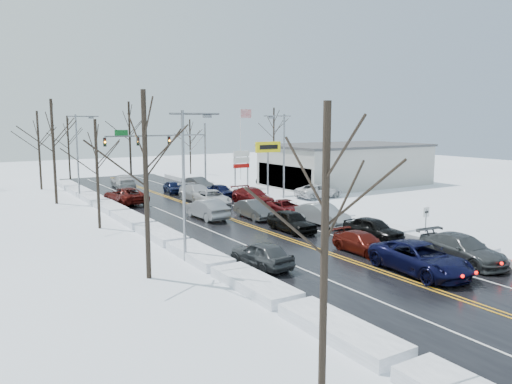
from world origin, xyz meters
TOP-DOWN VIEW (x-y plane):
  - ground at (0.00, 0.00)m, footprint 160.00×160.00m
  - road_surface at (0.00, 2.00)m, footprint 14.00×84.00m
  - snow_bank_left at (-7.60, 2.00)m, footprint 1.90×72.00m
  - snow_bank_right at (7.60, 2.00)m, footprint 1.90×72.00m
  - traffic_signal_mast at (3.45, 27.99)m, footprint 13.28×0.39m
  - tires_plus_sign at (10.50, 15.99)m, footprint 3.20×0.34m
  - used_vehicles_sign at (10.50, 22.00)m, footprint 2.20×0.22m
  - speed_limit_sign at (8.20, -8.00)m, footprint 0.55×0.09m
  - flagpole at (15.17, 30.00)m, footprint 1.87×1.20m
  - dealership_building at (23.98, 18.00)m, footprint 20.40×12.40m
  - streetlight_ne at (8.30, 10.00)m, footprint 3.20×0.25m
  - streetlight_sw at (-8.30, -4.00)m, footprint 3.20×0.25m
  - streetlight_nw at (-8.30, 24.00)m, footprint 3.20×0.25m
  - tree_left_a at (-11.00, -20.00)m, footprint 3.60×3.60m
  - tree_left_b at (-11.50, -6.00)m, footprint 4.00×4.00m
  - tree_left_c at (-10.50, 8.00)m, footprint 3.40×3.40m
  - tree_left_d at (-11.20, 22.00)m, footprint 4.20×4.20m
  - tree_left_e at (-10.80, 34.00)m, footprint 3.80×3.80m
  - tree_far_b at (-6.00, 41.00)m, footprint 3.60×3.60m
  - tree_far_c at (2.00, 39.00)m, footprint 4.40×4.40m
  - tree_far_d at (12.00, 40.50)m, footprint 3.40×3.40m
  - tree_far_e at (28.00, 41.00)m, footprint 4.20×4.20m
  - queued_car_2 at (1.63, -13.11)m, footprint 3.29×6.34m
  - queued_car_3 at (1.86, -8.33)m, footprint 1.88×4.57m
  - queued_car_4 at (1.64, -0.85)m, footprint 1.99×4.77m
  - queued_car_5 at (1.88, 4.93)m, footprint 1.82×4.78m
  - queued_car_6 at (1.68, 12.60)m, footprint 3.07×5.76m
  - queued_car_7 at (1.78, 16.12)m, footprint 2.57×5.84m
  - queued_car_8 at (1.71, 22.66)m, footprint 2.13×4.24m
  - queued_car_11 at (5.38, -13.02)m, footprint 2.91×5.92m
  - queued_car_12 at (5.13, -5.96)m, footprint 2.35×4.79m
  - queued_car_13 at (5.23, -0.16)m, footprint 1.93×5.22m
  - queued_car_14 at (5.15, 4.78)m, footprint 2.80×5.07m
  - queued_car_15 at (5.33, 10.88)m, footprint 2.64×5.97m
  - queued_car_16 at (5.07, 17.12)m, footprint 2.06×4.27m
  - queued_car_17 at (5.21, 23.29)m, footprint 2.27×4.89m
  - oncoming_car_0 at (-1.63, 7.06)m, footprint 2.03×5.28m
  - oncoming_car_1 at (-5.26, 18.24)m, footprint 3.48×6.32m
  - oncoming_car_2 at (-1.85, 30.11)m, footprint 3.04×6.08m
  - oncoming_car_3 at (-5.21, -7.41)m, footprint 2.16×4.59m
  - parked_car_0 at (13.83, 10.94)m, footprint 5.48×2.60m
  - parked_car_1 at (17.14, 15.84)m, footprint 2.36×5.30m
  - parked_car_2 at (14.94, 22.87)m, footprint 1.69×3.96m

SIDE VIEW (x-z plane):
  - ground at x=0.00m, z-range 0.00..0.00m
  - snow_bank_left at x=-7.60m, z-range -0.27..0.27m
  - snow_bank_right at x=7.60m, z-range -0.27..0.27m
  - queued_car_2 at x=1.63m, z-range -0.85..0.85m
  - queued_car_3 at x=1.86m, z-range -0.66..0.66m
  - queued_car_4 at x=1.64m, z-range -0.81..0.81m
  - queued_car_5 at x=1.88m, z-range -0.78..0.78m
  - queued_car_6 at x=1.68m, z-range -0.77..0.77m
  - queued_car_7 at x=1.78m, z-range -0.83..0.83m
  - queued_car_8 at x=1.71m, z-range -0.69..0.69m
  - queued_car_11 at x=5.38m, z-range -0.83..0.83m
  - queued_car_12 at x=5.13m, z-range -0.79..0.79m
  - queued_car_13 at x=5.23m, z-range -0.85..0.85m
  - queued_car_14 at x=5.15m, z-range -0.67..0.67m
  - queued_car_15 at x=5.33m, z-range -0.85..0.85m
  - queued_car_16 at x=5.07m, z-range -0.70..0.70m
  - queued_car_17 at x=5.21m, z-range -0.78..0.78m
  - oncoming_car_0 at x=-1.63m, z-range -0.86..0.86m
  - oncoming_car_1 at x=-5.26m, z-range -0.84..0.84m
  - oncoming_car_2 at x=-1.85m, z-range -0.85..0.85m
  - oncoming_car_3 at x=-5.21m, z-range -0.76..0.76m
  - parked_car_0 at x=13.83m, z-range -0.75..0.75m
  - parked_car_1 at x=17.14m, z-range -0.75..0.75m
  - parked_car_2 at x=14.94m, z-range -0.67..0.67m
  - road_surface at x=0.00m, z-range 0.00..0.01m
  - speed_limit_sign at x=8.20m, z-range 0.46..2.81m
  - dealership_building at x=23.98m, z-range 0.01..5.31m
  - used_vehicles_sign at x=10.50m, z-range 0.99..5.64m
  - tires_plus_sign at x=10.50m, z-range 1.99..7.99m
  - streetlight_ne at x=8.30m, z-range 0.81..9.81m
  - streetlight_sw at x=-8.30m, z-range 0.81..9.81m
  - streetlight_nw at x=-8.30m, z-range 0.81..9.81m
  - traffic_signal_mast at x=3.45m, z-range 1.48..9.48m
  - flagpole at x=15.17m, z-range 0.93..10.93m
  - tree_left_c at x=-10.50m, z-range 1.69..10.19m
  - tree_far_d at x=12.00m, z-range 1.69..10.19m
  - tree_left_a at x=-11.00m, z-range 1.79..10.79m
  - tree_far_b at x=-6.00m, z-range 1.79..10.79m
  - tree_left_e at x=-10.80m, z-range 1.89..11.39m
  - tree_left_b at x=-11.50m, z-range 1.99..11.99m
  - tree_left_d at x=-11.20m, z-range 2.08..12.58m
  - tree_far_e at x=28.00m, z-range 2.08..12.58m
  - tree_far_c at x=2.00m, z-range 2.18..13.18m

